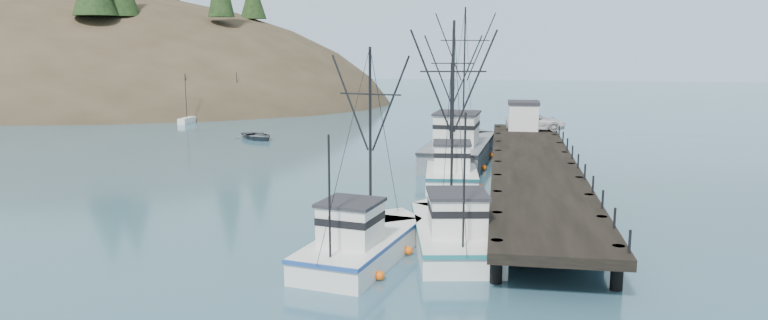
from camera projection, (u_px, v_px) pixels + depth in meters
ground at (280, 244)px, 36.45m from camera, size 400.00×400.00×0.00m
pier at (534, 166)px, 49.43m from camera, size 6.00×44.00×2.00m
headland at (22, 123)px, 125.67m from camera, size 134.80×78.00×51.00m
distant_ridge at (494, 76)px, 199.92m from camera, size 360.00×40.00×26.00m
distant_ridge_far at (339, 72)px, 222.55m from camera, size 180.00×25.00×18.00m
moored_sailboats at (179, 116)px, 93.87m from camera, size 19.86×13.55×6.35m
trawler_near at (453, 231)px, 36.06m from camera, size 5.64×12.14×12.10m
trawler_mid at (363, 243)px, 33.94m from camera, size 5.38×10.88×10.78m
trawler_far at (451, 171)px, 52.42m from camera, size 4.57×11.69×11.86m
work_vessel at (460, 147)px, 61.12m from camera, size 6.22×16.90×13.91m
pier_shed at (523, 115)px, 66.64m from camera, size 3.00×3.20×2.80m
pickup_truck at (535, 122)px, 66.56m from camera, size 5.85×2.81×1.61m
motorboat at (257, 139)px, 74.33m from camera, size 6.26×6.20×1.07m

